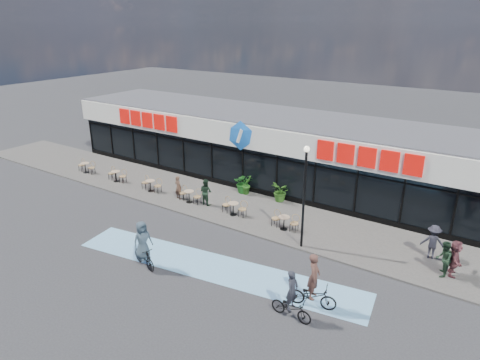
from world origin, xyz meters
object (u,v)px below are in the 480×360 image
Objects in this scene: pedestrian_c at (433,242)px; cyclist_a at (291,303)px; bistro_set_0 at (86,166)px; pedestrian_b at (455,258)px; lamp_post at (304,189)px; potted_plant_mid at (247,185)px; cyclist_b at (313,290)px; potted_plant_right at (281,192)px; potted_plant_left at (243,183)px; patron_right at (206,192)px; patron_left at (178,187)px; pedestrian_a at (444,259)px.

cyclist_a is at bearing 56.17° from pedestrian_c.
pedestrian_b is (24.46, 0.14, 0.37)m from bistro_set_0.
lamp_post is 5.95m from cyclist_a.
bistro_set_0 is 12.32m from potted_plant_mid.
potted_plant_right is at bearing 125.44° from cyclist_b.
potted_plant_left is 0.79× the size of pedestrian_c.
bistro_set_0 is 0.96× the size of patron_right.
patron_left is at bearing 150.45° from cyclist_a.
lamp_post reaches higher than potted_plant_right.
lamp_post reaches higher than potted_plant_left.
potted_plant_right is 10.27m from pedestrian_a.
lamp_post is 3.09× the size of pedestrian_c.
potted_plant_right is at bearing -114.01° from pedestrian_a.
cyclist_b reaches higher than potted_plant_mid.
pedestrian_b is at bearing 11.61° from lamp_post.
pedestrian_a reaches higher than patron_right.
potted_plant_right reaches higher than potted_plant_mid.
lamp_post is 4.02× the size of potted_plant_right.
cyclist_b reaches higher than patron_right.
potted_plant_left is 0.81× the size of pedestrian_a.
pedestrian_c is at bearing 2.86° from bistro_set_0.
pedestrian_b is at bearing -169.00° from patron_left.
pedestrian_b is (6.61, 1.36, -2.22)m from lamp_post.
potted_plant_right is at bearing 1.08° from potted_plant_left.
cyclist_a is (-4.22, -6.06, -0.24)m from pedestrian_a.
pedestrian_c reaches higher than potted_plant_right.
patron_right is at bearing -141.18° from potted_plant_right.
patron_right is at bearing -162.51° from patron_left.
bistro_set_0 is at bearing 7.52° from patron_right.
lamp_post is 6.07m from potted_plant_right.
pedestrian_a is (12.41, -3.23, 0.16)m from potted_plant_left.
pedestrian_c reaches higher than patron_left.
potted_plant_right is at bearing -135.02° from patron_right.
pedestrian_b is at bearing 0.34° from bistro_set_0.
patron_left is at bearing -3.78° from pedestrian_c.
pedestrian_b is (10.12, -2.96, 0.19)m from potted_plant_right.
cyclist_a is (19.85, -6.24, 0.12)m from bistro_set_0.
bistro_set_0 is 24.46m from pedestrian_b.
lamp_post reaches higher than cyclist_a.
potted_plant_mid is 0.83× the size of patron_left.
potted_plant_right is 10.54m from pedestrian_b.
potted_plant_left is at bearing 172.11° from potted_plant_mid.
cyclist_b is (20.23, -5.16, 0.23)m from bistro_set_0.
lamp_post is 7.10m from pedestrian_b.
lamp_post reaches higher than patron_left.
pedestrian_a is (15.25, -0.19, 0.08)m from patron_left.
cyclist_b is (5.88, -8.27, 0.05)m from potted_plant_right.
lamp_post is 7.66m from potted_plant_mid.
potted_plant_left is 0.79× the size of pedestrian_b.
lamp_post is at bearing -50.94° from potted_plant_right.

